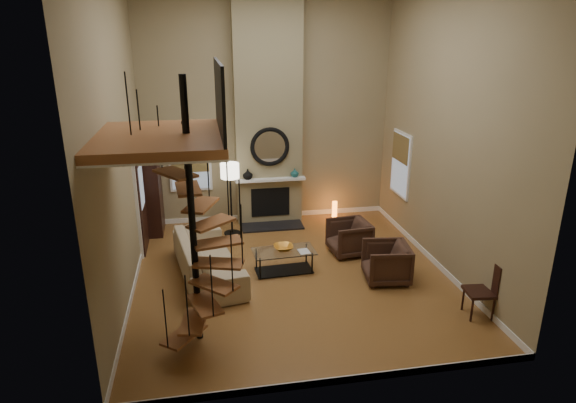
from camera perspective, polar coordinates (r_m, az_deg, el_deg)
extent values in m
cube|color=#A77035|center=(9.82, 0.42, -8.53)|extent=(6.00, 6.50, 0.01)
cube|color=#94845F|center=(12.04, -2.44, 10.48)|extent=(6.00, 0.02, 5.50)
cube|color=#94845F|center=(5.82, 6.36, 1.03)|extent=(6.00, 0.02, 5.50)
cube|color=#94845F|center=(8.85, -19.13, 6.33)|extent=(0.02, 6.50, 5.50)
cube|color=#94845F|center=(9.88, 17.99, 7.68)|extent=(0.02, 6.50, 5.50)
cube|color=white|center=(12.72, -2.26, -1.60)|extent=(6.00, 0.02, 0.12)
cube|color=white|center=(7.13, 5.51, -19.97)|extent=(6.00, 0.02, 0.12)
cube|color=white|center=(9.75, -17.36, -9.25)|extent=(0.02, 6.50, 0.12)
cube|color=white|center=(10.69, 16.48, -6.57)|extent=(0.02, 6.50, 0.12)
cube|color=#887C58|center=(11.86, -2.31, 10.35)|extent=(1.60, 0.38, 5.50)
cube|color=black|center=(12.11, -1.82, -2.88)|extent=(1.50, 0.60, 0.04)
cube|color=black|center=(12.19, -2.04, -0.07)|extent=(0.95, 0.02, 0.72)
cube|color=white|center=(11.94, -2.02, 2.53)|extent=(1.70, 0.18, 0.06)
torus|color=black|center=(11.79, -2.11, 6.34)|extent=(0.94, 0.10, 0.94)
cylinder|color=white|center=(11.80, -2.11, 6.36)|extent=(0.80, 0.01, 0.80)
imported|color=black|center=(11.87, -4.69, 3.16)|extent=(0.24, 0.24, 0.25)
imported|color=#195457|center=(12.03, 0.78, 3.35)|extent=(0.20, 0.20, 0.21)
cube|color=white|center=(12.15, -11.29, 4.67)|extent=(1.02, 0.04, 1.52)
cube|color=#8C9EB2|center=(12.12, -11.29, 4.64)|extent=(0.90, 0.01, 1.40)
cube|color=olive|center=(12.06, -11.36, 5.59)|extent=(0.90, 0.01, 0.98)
cube|color=white|center=(11.87, 12.93, 4.22)|extent=(0.04, 1.02, 1.52)
cube|color=#8C9EB2|center=(11.87, 12.82, 4.22)|extent=(0.01, 0.90, 1.40)
cube|color=olive|center=(11.77, 12.89, 6.03)|extent=(0.01, 0.90, 0.63)
cube|color=white|center=(11.01, -16.74, -0.27)|extent=(0.06, 1.05, 2.16)
cube|color=black|center=(11.01, -16.55, -0.39)|extent=(0.05, 0.90, 2.05)
cube|color=#8C9EB2|center=(10.88, -16.60, 1.73)|extent=(0.01, 0.60, 0.90)
cube|color=#9A5C32|center=(6.91, -14.60, 7.09)|extent=(1.70, 2.20, 0.12)
cube|color=white|center=(6.92, -14.54, 6.48)|extent=(1.70, 2.20, 0.03)
cube|color=black|center=(6.81, -7.94, 11.87)|extent=(0.04, 2.20, 0.94)
cylinder|color=black|center=(7.21, -11.06, -1.85)|extent=(0.10, 0.10, 4.02)
cube|color=#9A5C32|center=(7.77, -11.93, -14.86)|extent=(0.71, 0.78, 0.04)
cylinder|color=black|center=(7.29, -14.01, -13.09)|extent=(0.02, 0.02, 0.94)
cube|color=#9A5C32|center=(7.56, -10.84, -13.46)|extent=(0.46, 0.77, 0.04)
cylinder|color=black|center=(7.01, -11.60, -11.78)|extent=(0.02, 0.02, 0.94)
cube|color=#9A5C32|center=(7.43, -9.60, -11.64)|extent=(0.55, 0.79, 0.04)
cylinder|color=black|center=(6.90, -8.82, -9.67)|extent=(0.02, 0.02, 0.94)
cube|color=#9A5C32|center=(7.38, -8.56, -9.48)|extent=(0.75, 0.74, 0.04)
cylinder|color=black|center=(6.95, -6.53, -6.91)|extent=(0.02, 0.02, 0.94)
cube|color=#9A5C32|center=(7.40, -8.02, -7.11)|extent=(0.79, 0.53, 0.04)
cylinder|color=black|center=(7.13, -5.38, -3.89)|extent=(0.02, 0.02, 0.94)
cube|color=#9A5C32|center=(7.45, -8.13, -4.73)|extent=(0.77, 0.48, 0.04)
cylinder|color=black|center=(7.36, -5.59, -0.98)|extent=(0.02, 0.02, 0.94)
cube|color=#9A5C32|center=(7.49, -8.85, -2.47)|extent=(0.77, 0.72, 0.04)
cylinder|color=black|center=(7.57, -7.00, 1.60)|extent=(0.02, 0.02, 0.94)
cube|color=#9A5C32|center=(7.50, -10.05, -0.40)|extent=(0.58, 0.79, 0.04)
cylinder|color=black|center=(7.68, -9.28, 3.79)|extent=(0.02, 0.02, 0.94)
cube|color=#9A5C32|center=(7.45, -11.50, 1.47)|extent=(0.41, 0.75, 0.04)
cylinder|color=black|center=(7.67, -11.97, 5.60)|extent=(0.02, 0.02, 0.94)
cube|color=#9A5C32|center=(7.32, -12.91, 3.20)|extent=(0.68, 0.79, 0.04)
cylinder|color=black|center=(7.52, -14.64, 7.16)|extent=(0.02, 0.02, 0.94)
cube|color=#9A5C32|center=(7.14, -14.04, 4.87)|extent=(0.80, 0.64, 0.04)
cylinder|color=black|center=(7.24, -16.80, 8.63)|extent=(0.02, 0.02, 0.94)
cube|color=#9A5C32|center=(6.92, -14.64, 6.60)|extent=(0.72, 0.34, 0.04)
cylinder|color=black|center=(6.88, -18.00, 10.21)|extent=(0.02, 0.02, 0.94)
cube|color=black|center=(11.94, -15.49, 0.84)|extent=(0.42, 0.89, 1.98)
imported|color=tan|center=(9.75, -9.35, -6.39)|extent=(1.42, 2.71, 0.75)
imported|color=#40281D|center=(10.71, 7.45, -4.12)|extent=(0.90, 0.88, 0.75)
imported|color=#40281D|center=(9.70, 11.76, -6.94)|extent=(0.94, 0.92, 0.77)
cube|color=silver|center=(9.76, -0.48, -5.78)|extent=(1.26, 0.68, 0.02)
cube|color=black|center=(9.95, -0.47, -7.95)|extent=(1.15, 0.57, 0.02)
cylinder|color=black|center=(9.58, -3.24, -7.80)|extent=(0.03, 0.03, 0.45)
cylinder|color=black|center=(9.79, 2.81, -7.17)|extent=(0.03, 0.03, 0.45)
cylinder|color=black|center=(9.96, -3.69, -6.69)|extent=(0.03, 0.03, 0.45)
cylinder|color=black|center=(10.17, 2.13, -6.11)|extent=(0.03, 0.03, 0.45)
imported|color=orange|center=(9.79, -0.53, -5.35)|extent=(0.39, 0.39, 0.10)
imported|color=gray|center=(9.68, 1.73, -5.87)|extent=(0.23, 0.30, 0.03)
cylinder|color=black|center=(11.80, -6.47, -3.64)|extent=(0.38, 0.38, 0.03)
cylinder|color=black|center=(11.52, -6.61, -0.03)|extent=(0.04, 0.04, 1.65)
cylinder|color=#F2E5C6|center=(11.30, -6.76, 3.56)|extent=(0.43, 0.43, 0.34)
cylinder|color=orange|center=(12.58, 5.41, -0.99)|extent=(0.13, 0.13, 0.45)
cube|color=black|center=(8.92, 21.29, -9.73)|extent=(0.50, 0.50, 0.05)
cube|color=black|center=(8.89, 22.70, -8.13)|extent=(0.09, 0.43, 0.54)
cylinder|color=black|center=(8.82, 20.52, -11.70)|extent=(0.04, 0.04, 0.43)
cylinder|color=black|center=(8.97, 22.66, -11.45)|extent=(0.04, 0.04, 0.43)
cylinder|color=black|center=(9.10, 19.61, -10.58)|extent=(0.04, 0.04, 0.43)
cylinder|color=black|center=(9.24, 21.69, -10.36)|extent=(0.04, 0.04, 0.43)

